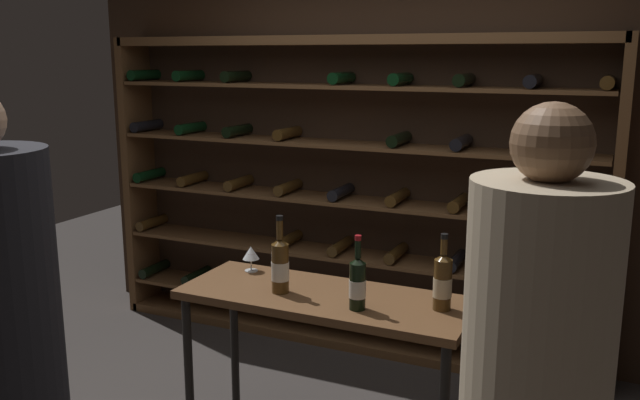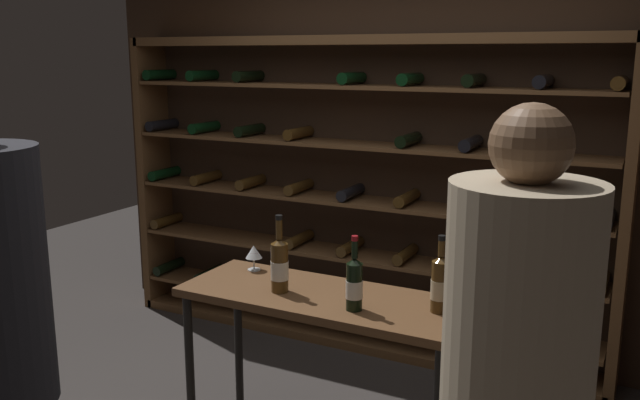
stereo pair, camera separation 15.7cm
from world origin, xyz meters
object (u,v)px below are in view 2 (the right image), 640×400
object	(u,v)px
wine_bottle_red_label	(280,265)
wine_bottle_gold_foil	(440,284)
wine_rack	(350,195)
wine_bottle_black_capsule	(354,284)
tasting_table	(323,313)
person_guest_plum_blouse	(515,390)
wine_glass_stemmed_left	(254,253)

from	to	relation	value
wine_bottle_red_label	wine_bottle_gold_foil	bearing A→B (deg)	7.68
wine_bottle_gold_foil	wine_rack	bearing A→B (deg)	128.71
wine_rack	wine_bottle_black_capsule	xyz separation A→B (m)	(0.69, -1.44, -0.06)
tasting_table	person_guest_plum_blouse	world-z (taller)	person_guest_plum_blouse
wine_glass_stemmed_left	wine_bottle_gold_foil	bearing A→B (deg)	-6.42
person_guest_plum_blouse	wine_glass_stemmed_left	distance (m)	1.83
tasting_table	person_guest_plum_blouse	bearing A→B (deg)	-38.31
wine_rack	tasting_table	size ratio (longest dim) A/B	2.49
wine_rack	person_guest_plum_blouse	distance (m)	2.65
wine_rack	wine_glass_stemmed_left	size ratio (longest dim) A/B	25.74
person_guest_plum_blouse	wine_glass_stemmed_left	world-z (taller)	person_guest_plum_blouse
wine_rack	tasting_table	bearing A→B (deg)	-70.08
wine_rack	person_guest_plum_blouse	bearing A→B (deg)	-54.64
wine_glass_stemmed_left	wine_bottle_red_label	bearing A→B (deg)	-37.23
person_guest_plum_blouse	wine_bottle_gold_foil	xyz separation A→B (m)	(-0.50, 0.87, -0.03)
person_guest_plum_blouse	wine_bottle_gold_foil	size ratio (longest dim) A/B	5.31
tasting_table	person_guest_plum_blouse	size ratio (longest dim) A/B	0.75
wine_rack	tasting_table	xyz separation A→B (m)	(0.48, -1.33, -0.28)
wine_bottle_red_label	wine_glass_stemmed_left	bearing A→B (deg)	142.77
wine_rack	wine_bottle_red_label	xyz separation A→B (m)	(0.28, -1.39, -0.05)
wine_bottle_black_capsule	wine_glass_stemmed_left	world-z (taller)	wine_bottle_black_capsule
tasting_table	wine_bottle_red_label	world-z (taller)	wine_bottle_red_label
person_guest_plum_blouse	wine_bottle_red_label	xyz separation A→B (m)	(-1.25, 0.77, -0.02)
person_guest_plum_blouse	wine_bottle_red_label	size ratio (longest dim) A/B	4.91
wine_bottle_black_capsule	wine_bottle_red_label	bearing A→B (deg)	173.00
wine_rack	wine_bottle_red_label	size ratio (longest dim) A/B	9.18
wine_bottle_gold_foil	tasting_table	bearing A→B (deg)	-175.81
wine_rack	tasting_table	world-z (taller)	wine_rack
wine_rack	wine_bottle_black_capsule	world-z (taller)	wine_rack
wine_bottle_red_label	wine_rack	bearing A→B (deg)	101.36
wine_bottle_black_capsule	wine_glass_stemmed_left	distance (m)	0.75
wine_rack	wine_bottle_black_capsule	bearing A→B (deg)	-64.37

